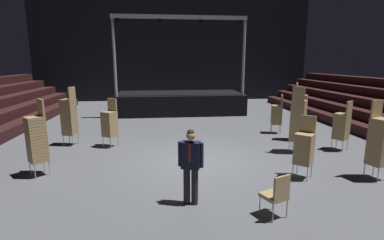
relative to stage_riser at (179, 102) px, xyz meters
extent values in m
cube|color=#515459|center=(0.00, -9.07, -0.72)|extent=(22.00, 30.00, 0.10)
cube|color=black|center=(0.00, 5.93, 3.33)|extent=(22.00, 0.30, 8.00)
cube|color=black|center=(0.00, 0.02, -0.06)|extent=(7.70, 3.55, 1.21)
cylinder|color=#9EA0A8|center=(-3.60, -1.50, 2.68)|extent=(0.16, 0.16, 4.28)
cylinder|color=#9EA0A8|center=(3.60, -1.50, 2.68)|extent=(0.16, 0.16, 4.28)
cube|color=#9EA0A8|center=(0.00, -1.50, 4.82)|extent=(7.40, 0.20, 0.20)
cylinder|color=black|center=(-3.35, -1.50, 4.60)|extent=(0.18, 0.18, 0.22)
cylinder|color=black|center=(-1.12, -1.50, 4.60)|extent=(0.18, 0.18, 0.22)
cylinder|color=black|center=(1.12, -1.50, 4.60)|extent=(0.18, 0.18, 0.22)
cylinder|color=black|center=(3.35, -1.50, 4.60)|extent=(0.18, 0.18, 0.22)
cylinder|color=black|center=(-0.41, -11.82, -0.25)|extent=(0.15, 0.15, 0.84)
cylinder|color=black|center=(-0.58, -11.76, -0.25)|extent=(0.15, 0.15, 0.84)
cube|color=silver|center=(-0.51, -11.85, 0.47)|extent=(0.20, 0.15, 0.60)
cube|color=black|center=(-0.50, -11.79, 0.47)|extent=(0.45, 0.34, 0.60)
cube|color=maroon|center=(-0.53, -11.90, 0.54)|extent=(0.06, 0.03, 0.38)
cylinder|color=black|center=(-0.27, -11.86, 0.48)|extent=(0.12, 0.12, 0.55)
cylinder|color=black|center=(-0.72, -11.72, 0.48)|extent=(0.12, 0.12, 0.55)
sphere|color=tan|center=(-0.50, -11.79, 0.91)|extent=(0.20, 0.20, 0.20)
sphere|color=black|center=(-0.50, -11.79, 0.96)|extent=(0.16, 0.16, 0.16)
cylinder|color=#B2B5BA|center=(3.70, -5.91, -0.47)|extent=(0.02, 0.02, 0.40)
cylinder|color=#B2B5BA|center=(3.80, -5.54, -0.47)|extent=(0.02, 0.02, 0.40)
cylinder|color=#B2B5BA|center=(4.06, -6.02, -0.47)|extent=(0.02, 0.02, 0.40)
cylinder|color=#B2B5BA|center=(4.17, -5.65, -0.47)|extent=(0.02, 0.02, 0.40)
cube|color=#A38456|center=(3.93, -5.78, -0.23)|extent=(0.55, 0.55, 0.08)
cube|color=#A38456|center=(3.93, -5.78, -0.14)|extent=(0.55, 0.55, 0.08)
cube|color=#A38456|center=(3.93, -5.78, -0.06)|extent=(0.55, 0.55, 0.08)
cube|color=#A38456|center=(3.93, -5.78, 0.03)|extent=(0.55, 0.55, 0.08)
cube|color=#A38456|center=(3.93, -5.78, 0.11)|extent=(0.55, 0.55, 0.08)
cube|color=#A38456|center=(3.93, -5.78, 0.20)|extent=(0.55, 0.55, 0.08)
cube|color=#A38456|center=(3.93, -5.78, 0.28)|extent=(0.55, 0.55, 0.08)
cube|color=#A38456|center=(3.93, -5.78, 0.37)|extent=(0.55, 0.55, 0.08)
cube|color=#A38456|center=(3.93, -5.78, 0.45)|extent=(0.55, 0.55, 0.08)
cube|color=#A38456|center=(3.93, -5.78, 0.54)|extent=(0.55, 0.55, 0.08)
cube|color=#A38456|center=(4.12, -5.84, 0.81)|extent=(0.16, 0.40, 0.46)
cylinder|color=#B2B5BA|center=(-4.81, -6.84, -0.47)|extent=(0.02, 0.02, 0.40)
cylinder|color=#B2B5BA|center=(-4.71, -6.48, -0.47)|extent=(0.02, 0.02, 0.40)
cylinder|color=#B2B5BA|center=(-4.45, -6.95, -0.47)|extent=(0.02, 0.02, 0.40)
cylinder|color=#B2B5BA|center=(-4.34, -6.58, -0.47)|extent=(0.02, 0.02, 0.40)
cube|color=#A38456|center=(-4.58, -6.71, -0.23)|extent=(0.54, 0.54, 0.08)
cube|color=#A38456|center=(-4.58, -6.71, -0.14)|extent=(0.54, 0.54, 0.08)
cube|color=#A38456|center=(-4.58, -6.71, -0.06)|extent=(0.54, 0.54, 0.08)
cube|color=#A38456|center=(-4.58, -6.71, 0.03)|extent=(0.54, 0.54, 0.08)
cube|color=#A38456|center=(-4.58, -6.71, 0.11)|extent=(0.54, 0.54, 0.08)
cube|color=#A38456|center=(-4.58, -6.71, 0.20)|extent=(0.54, 0.54, 0.08)
cube|color=#A38456|center=(-4.58, -6.71, 0.28)|extent=(0.54, 0.54, 0.08)
cube|color=#A38456|center=(-4.58, -6.71, 0.37)|extent=(0.54, 0.54, 0.08)
cube|color=#A38456|center=(-4.58, -6.71, 0.45)|extent=(0.54, 0.54, 0.08)
cube|color=#A38456|center=(-4.58, -6.71, 0.54)|extent=(0.54, 0.54, 0.08)
cube|color=#A38456|center=(-4.58, -6.71, 0.62)|extent=(0.54, 0.54, 0.08)
cube|color=#A38456|center=(-4.58, -6.71, 0.71)|extent=(0.54, 0.54, 0.08)
cube|color=#A38456|center=(-4.58, -6.71, 0.79)|extent=(0.54, 0.54, 0.08)
cube|color=#A38456|center=(-4.58, -6.71, 0.88)|extent=(0.54, 0.54, 0.08)
cube|color=#A38456|center=(-4.58, -6.71, 0.96)|extent=(0.54, 0.54, 0.08)
cube|color=#A38456|center=(-4.58, -6.71, 1.05)|extent=(0.54, 0.54, 0.08)
cube|color=#A38456|center=(-4.39, -6.77, 1.32)|extent=(0.16, 0.40, 0.46)
cylinder|color=#B2B5BA|center=(3.56, -8.21, -0.47)|extent=(0.02, 0.02, 0.40)
cylinder|color=#B2B5BA|center=(3.85, -8.45, -0.47)|extent=(0.02, 0.02, 0.40)
cylinder|color=#B2B5BA|center=(3.31, -8.50, -0.47)|extent=(0.02, 0.02, 0.40)
cylinder|color=#B2B5BA|center=(3.60, -8.74, -0.47)|extent=(0.02, 0.02, 0.40)
cube|color=#A38456|center=(3.58, -8.48, -0.23)|extent=(0.62, 0.62, 0.08)
cube|color=#A38456|center=(3.58, -8.48, -0.14)|extent=(0.62, 0.62, 0.08)
cube|color=#A38456|center=(3.58, -8.48, -0.06)|extent=(0.62, 0.62, 0.08)
cube|color=#A38456|center=(3.58, -8.48, 0.03)|extent=(0.62, 0.62, 0.08)
cube|color=#A38456|center=(3.58, -8.48, 0.11)|extent=(0.62, 0.62, 0.08)
cube|color=#A38456|center=(3.58, -8.48, 0.20)|extent=(0.62, 0.62, 0.08)
cube|color=#A38456|center=(3.58, -8.48, 0.28)|extent=(0.62, 0.62, 0.08)
cube|color=#A38456|center=(3.58, -8.48, 0.37)|extent=(0.62, 0.62, 0.08)
cube|color=#A38456|center=(3.58, -8.48, 0.45)|extent=(0.62, 0.62, 0.08)
cube|color=#A38456|center=(3.58, -8.48, 0.54)|extent=(0.62, 0.62, 0.08)
cube|color=#A38456|center=(3.58, -8.48, 0.62)|extent=(0.62, 0.62, 0.08)
cube|color=#A38456|center=(3.58, -8.48, 0.71)|extent=(0.62, 0.62, 0.08)
cube|color=#A38456|center=(3.58, -8.48, 0.79)|extent=(0.62, 0.62, 0.08)
cube|color=#A38456|center=(3.58, -8.48, 0.88)|extent=(0.62, 0.62, 0.08)
cube|color=#A38456|center=(3.58, -8.48, 0.96)|extent=(0.62, 0.62, 0.08)
cube|color=#A38456|center=(3.58, -8.48, 1.05)|extent=(0.62, 0.62, 0.08)
cube|color=#A38456|center=(3.58, -8.48, 1.13)|extent=(0.62, 0.62, 0.08)
cube|color=#A38456|center=(3.45, -8.63, 1.41)|extent=(0.34, 0.30, 0.46)
cylinder|color=#B2B5BA|center=(2.70, -10.94, -0.47)|extent=(0.02, 0.02, 0.40)
cylinder|color=#B2B5BA|center=(2.42, -10.67, -0.47)|extent=(0.02, 0.02, 0.40)
cylinder|color=#B2B5BA|center=(2.96, -10.66, -0.47)|extent=(0.02, 0.02, 0.40)
cylinder|color=#B2B5BA|center=(2.68, -10.40, -0.47)|extent=(0.02, 0.02, 0.40)
cube|color=#A38456|center=(2.69, -10.67, -0.23)|extent=(0.62, 0.62, 0.08)
cube|color=#A38456|center=(2.69, -10.67, -0.14)|extent=(0.62, 0.62, 0.08)
cube|color=#A38456|center=(2.69, -10.67, -0.06)|extent=(0.62, 0.62, 0.08)
cube|color=#A38456|center=(2.69, -10.67, 0.03)|extent=(0.62, 0.62, 0.08)
cube|color=#A38456|center=(2.69, -10.67, 0.11)|extent=(0.62, 0.62, 0.08)
cube|color=#A38456|center=(2.69, -10.67, 0.20)|extent=(0.62, 0.62, 0.08)
cube|color=#A38456|center=(2.69, -10.67, 0.28)|extent=(0.62, 0.62, 0.08)
cube|color=#A38456|center=(2.69, -10.67, 0.37)|extent=(0.62, 0.62, 0.08)
cube|color=#A38456|center=(2.69, -10.67, 0.45)|extent=(0.62, 0.62, 0.08)
cube|color=#A38456|center=(2.69, -10.67, 0.54)|extent=(0.62, 0.62, 0.08)
cube|color=#A38456|center=(2.82, -10.53, 0.81)|extent=(0.33, 0.32, 0.46)
cylinder|color=#B2B5BA|center=(-2.98, -7.37, -0.47)|extent=(0.02, 0.02, 0.40)
cylinder|color=#B2B5BA|center=(-3.30, -7.16, -0.47)|extent=(0.02, 0.02, 0.40)
cylinder|color=#B2B5BA|center=(-2.77, -7.05, -0.47)|extent=(0.02, 0.02, 0.40)
cylinder|color=#B2B5BA|center=(-3.09, -6.84, -0.47)|extent=(0.02, 0.02, 0.40)
cube|color=#A38456|center=(-3.04, -7.11, -0.23)|extent=(0.61, 0.61, 0.08)
cube|color=#A38456|center=(-3.04, -7.11, -0.14)|extent=(0.61, 0.61, 0.08)
cube|color=#A38456|center=(-3.04, -7.11, -0.06)|extent=(0.61, 0.61, 0.08)
cube|color=#A38456|center=(-3.04, -7.11, 0.03)|extent=(0.61, 0.61, 0.08)
cube|color=#A38456|center=(-3.04, -7.11, 0.11)|extent=(0.61, 0.61, 0.08)
cube|color=#A38456|center=(-3.04, -7.11, 0.20)|extent=(0.61, 0.61, 0.08)
cube|color=#A38456|center=(-3.04, -7.11, 0.28)|extent=(0.61, 0.61, 0.08)
cube|color=#A38456|center=(-3.04, -7.11, 0.37)|extent=(0.61, 0.61, 0.08)
cube|color=#A38456|center=(-3.04, -7.11, 0.45)|extent=(0.61, 0.61, 0.08)
cube|color=#A38456|center=(-3.04, -7.11, 0.54)|extent=(0.61, 0.61, 0.08)
cube|color=#A38456|center=(-3.04, -7.11, 0.62)|extent=(0.61, 0.61, 0.08)
cube|color=#A38456|center=(-2.93, -6.95, 0.90)|extent=(0.37, 0.26, 0.46)
cylinder|color=#B2B5BA|center=(-4.55, -9.98, -0.47)|extent=(0.02, 0.02, 0.40)
cylinder|color=#B2B5BA|center=(-4.80, -9.69, -0.47)|extent=(0.02, 0.02, 0.40)
cylinder|color=#B2B5BA|center=(-4.26, -9.74, -0.47)|extent=(0.02, 0.02, 0.40)
cylinder|color=#B2B5BA|center=(-4.51, -9.45, -0.47)|extent=(0.02, 0.02, 0.40)
cube|color=#A38456|center=(-4.53, -9.71, -0.23)|extent=(0.62, 0.62, 0.08)
cube|color=#A38456|center=(-4.53, -9.71, -0.14)|extent=(0.62, 0.62, 0.08)
cube|color=#A38456|center=(-4.53, -9.71, -0.06)|extent=(0.62, 0.62, 0.08)
cube|color=#A38456|center=(-4.53, -9.71, 0.03)|extent=(0.62, 0.62, 0.08)
cube|color=#A38456|center=(-4.53, -9.71, 0.11)|extent=(0.62, 0.62, 0.08)
cube|color=#A38456|center=(-4.53, -9.71, 0.20)|extent=(0.62, 0.62, 0.08)
cube|color=#A38456|center=(-4.53, -9.71, 0.28)|extent=(0.62, 0.62, 0.08)
cube|color=#A38456|center=(-4.53, -9.71, 0.37)|extent=(0.62, 0.62, 0.08)
cube|color=#A38456|center=(-4.53, -9.71, 0.45)|extent=(0.62, 0.62, 0.08)
cube|color=#A38456|center=(-4.53, -9.71, 0.54)|extent=(0.62, 0.62, 0.08)
cube|color=#A38456|center=(-4.53, -9.71, 0.62)|extent=(0.62, 0.62, 0.08)
cube|color=#A38456|center=(-4.53, -9.71, 0.71)|extent=(0.62, 0.62, 0.08)
cube|color=#A38456|center=(-4.53, -9.71, 0.79)|extent=(0.62, 0.62, 0.08)
cube|color=#A38456|center=(-4.53, -9.71, 0.88)|extent=(0.62, 0.62, 0.08)
cube|color=#A38456|center=(-4.53, -9.71, 0.96)|extent=(0.62, 0.62, 0.08)
cube|color=#A38456|center=(-4.38, -9.59, 1.24)|extent=(0.30, 0.34, 0.46)
cylinder|color=#B2B5BA|center=(4.66, -6.93, -0.47)|extent=(0.02, 0.02, 0.40)
cylinder|color=#B2B5BA|center=(4.46, -7.25, -0.47)|extent=(0.02, 0.02, 0.40)
cylinder|color=#B2B5BA|center=(4.34, -6.73, -0.47)|extent=(0.02, 0.02, 0.40)
cylinder|color=#B2B5BA|center=(4.14, -7.05, -0.47)|extent=(0.02, 0.02, 0.40)
cube|color=#A38456|center=(4.40, -6.99, -0.23)|extent=(0.61, 0.61, 0.08)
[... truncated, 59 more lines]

